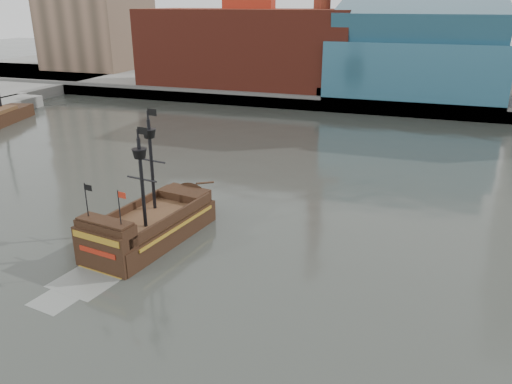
% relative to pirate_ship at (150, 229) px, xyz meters
% --- Properties ---
extents(ground, '(400.00, 400.00, 0.00)m').
position_rel_pirate_ship_xyz_m(ground, '(7.25, -6.94, -1.03)').
color(ground, '#2C2F2A').
rests_on(ground, ground).
extents(promenade_far, '(220.00, 60.00, 2.00)m').
position_rel_pirate_ship_xyz_m(promenade_far, '(7.25, 85.06, -0.03)').
color(promenade_far, slate).
rests_on(promenade_far, ground).
extents(seawall, '(220.00, 1.00, 2.60)m').
position_rel_pirate_ship_xyz_m(seawall, '(7.25, 55.56, 0.27)').
color(seawall, '#4C4C49').
rests_on(seawall, ground).
extents(pirate_ship, '(6.74, 15.62, 11.31)m').
position_rel_pirate_ship_xyz_m(pirate_ship, '(0.00, 0.00, 0.00)').
color(pirate_ship, black).
rests_on(pirate_ship, ground).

